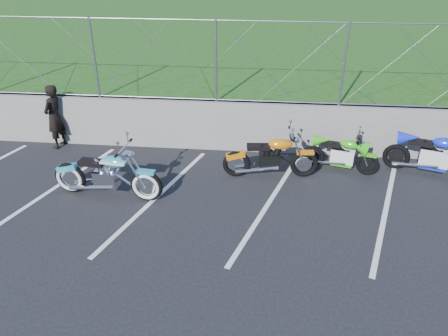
# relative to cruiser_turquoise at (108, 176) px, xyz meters

# --- Properties ---
(ground) EXTENTS (90.00, 90.00, 0.00)m
(ground) POSITION_rel_cruiser_turquoise_xyz_m (1.00, -0.92, -0.49)
(ground) COLOR black
(ground) RESTS_ON ground
(retaining_wall) EXTENTS (30.00, 0.22, 1.30)m
(retaining_wall) POSITION_rel_cruiser_turquoise_xyz_m (1.00, 2.58, 0.16)
(retaining_wall) COLOR slate
(retaining_wall) RESTS_ON ground
(grass_field) EXTENTS (30.00, 20.00, 1.30)m
(grass_field) POSITION_rel_cruiser_turquoise_xyz_m (1.00, 12.58, 0.16)
(grass_field) COLOR #1B4512
(grass_field) RESTS_ON ground
(chain_link_fence) EXTENTS (28.00, 0.03, 2.00)m
(chain_link_fence) POSITION_rel_cruiser_turquoise_xyz_m (1.00, 2.58, 1.81)
(chain_link_fence) COLOR gray
(chain_link_fence) RESTS_ON retaining_wall
(parking_lines) EXTENTS (18.29, 4.31, 0.01)m
(parking_lines) POSITION_rel_cruiser_turquoise_xyz_m (2.20, 0.08, -0.48)
(parking_lines) COLOR silver
(parking_lines) RESTS_ON ground
(cruiser_turquoise) EXTENTS (2.44, 0.77, 1.21)m
(cruiser_turquoise) POSITION_rel_cruiser_turquoise_xyz_m (0.00, 0.00, 0.00)
(cruiser_turquoise) COLOR black
(cruiser_turquoise) RESTS_ON ground
(naked_orange) EXTENTS (2.20, 0.75, 1.09)m
(naked_orange) POSITION_rel_cruiser_turquoise_xyz_m (3.43, 1.22, -0.02)
(naked_orange) COLOR black
(naked_orange) RESTS_ON ground
(sportbike_green) EXTENTS (1.75, 0.68, 0.93)m
(sportbike_green) POSITION_rel_cruiser_turquoise_xyz_m (5.07, 1.68, -0.09)
(sportbike_green) COLOR black
(sportbike_green) RESTS_ON ground
(sportbike_blue) EXTENTS (2.06, 0.87, 1.10)m
(sportbike_blue) POSITION_rel_cruiser_turquoise_xyz_m (7.12, 1.67, -0.01)
(sportbike_blue) COLOR black
(sportbike_blue) RESTS_ON ground
(person_standing) EXTENTS (0.50, 0.67, 1.68)m
(person_standing) POSITION_rel_cruiser_turquoise_xyz_m (-2.18, 2.28, 0.35)
(person_standing) COLOR black
(person_standing) RESTS_ON ground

